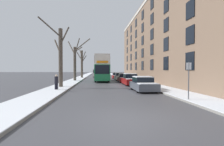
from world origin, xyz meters
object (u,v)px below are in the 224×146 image
(double_decker_bus, at_px, (101,67))
(parked_car_4, at_px, (116,76))
(parked_car_1, at_px, (130,80))
(parked_car_0, at_px, (143,84))
(oncoming_van, at_px, (97,73))
(parked_car_2, at_px, (124,78))
(pedestrian_left_sidewalk, at_px, (56,82))
(street_sign_post, at_px, (189,79))
(bare_tree_left_1, at_px, (75,61))
(bare_tree_left_0, at_px, (60,56))
(parked_car_3, at_px, (119,77))
(bare_tree_left_2, at_px, (82,63))

(double_decker_bus, xyz_separation_m, parked_car_4, (3.64, 8.53, -1.88))
(parked_car_1, relative_size, parked_car_4, 1.06)
(double_decker_bus, xyz_separation_m, parked_car_0, (3.64, -15.08, -1.90))
(oncoming_van, bearing_deg, double_decker_bus, -87.14)
(parked_car_2, bearing_deg, parked_car_4, 90.00)
(oncoming_van, relative_size, pedestrian_left_sidewalk, 3.62)
(parked_car_2, distance_m, street_sign_post, 17.84)
(pedestrian_left_sidewalk, bearing_deg, bare_tree_left_1, -112.38)
(bare_tree_left_0, relative_size, bare_tree_left_1, 1.00)
(oncoming_van, bearing_deg, parked_car_2, -78.23)
(bare_tree_left_0, xyz_separation_m, street_sign_post, (9.90, -9.22, -2.16))
(bare_tree_left_0, distance_m, bare_tree_left_1, 11.72)
(bare_tree_left_0, distance_m, pedestrian_left_sidewalk, 3.87)
(bare_tree_left_0, distance_m, oncoming_van, 30.83)
(parked_car_3, relative_size, street_sign_post, 1.58)
(parked_car_3, bearing_deg, oncoming_van, 106.11)
(pedestrian_left_sidewalk, bearing_deg, parked_car_3, -137.90)
(bare_tree_left_2, height_order, street_sign_post, bare_tree_left_2)
(parked_car_1, relative_size, street_sign_post, 1.80)
(parked_car_3, xyz_separation_m, street_sign_post, (1.38, -23.88, 0.78))
(parked_car_1, bearing_deg, parked_car_4, 90.00)
(double_decker_bus, xyz_separation_m, parked_car_1, (3.64, -8.54, -1.84))
(double_decker_bus, bearing_deg, parked_car_1, -66.95)
(double_decker_bus, distance_m, parked_car_3, 5.01)
(bare_tree_left_1, relative_size, pedestrian_left_sidewalk, 4.82)
(parked_car_4, distance_m, pedestrian_left_sidewalk, 24.48)
(parked_car_2, height_order, street_sign_post, street_sign_post)
(bare_tree_left_0, height_order, bare_tree_left_2, bare_tree_left_0)
(double_decker_bus, relative_size, street_sign_post, 4.03)
(parked_car_1, bearing_deg, parked_car_0, -90.00)
(bare_tree_left_2, distance_m, parked_car_0, 28.55)
(parked_car_2, relative_size, oncoming_van, 0.69)
(double_decker_bus, height_order, street_sign_post, double_decker_bus)
(parked_car_1, bearing_deg, bare_tree_left_0, -159.24)
(bare_tree_left_1, height_order, double_decker_bus, bare_tree_left_1)
(parked_car_1, xyz_separation_m, parked_car_3, (0.00, 11.43, -0.04))
(parked_car_4, bearing_deg, pedestrian_left_sidewalk, -109.88)
(bare_tree_left_0, bearing_deg, street_sign_post, -42.95)
(parked_car_3, distance_m, oncoming_van, 16.47)
(double_decker_bus, relative_size, pedestrian_left_sidewalk, 6.39)
(parked_car_0, relative_size, street_sign_post, 1.76)
(oncoming_van, xyz_separation_m, pedestrian_left_sidewalk, (-3.76, -33.20, -0.32))
(parked_car_2, bearing_deg, oncoming_van, 101.77)
(parked_car_0, bearing_deg, parked_car_3, 90.00)
(parked_car_2, bearing_deg, bare_tree_left_2, 118.23)
(parked_car_3, distance_m, parked_car_4, 5.64)
(bare_tree_left_2, relative_size, parked_car_1, 1.60)
(parked_car_0, distance_m, parked_car_1, 6.54)
(bare_tree_left_0, height_order, oncoming_van, bare_tree_left_0)
(parked_car_3, bearing_deg, bare_tree_left_0, -120.17)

